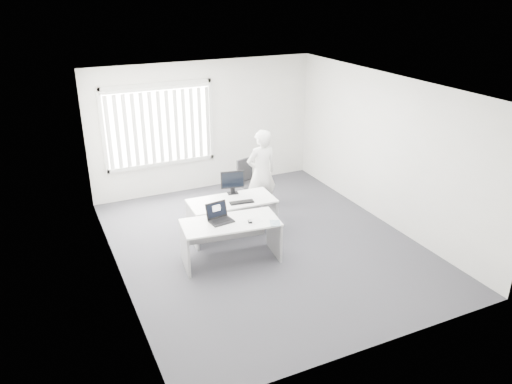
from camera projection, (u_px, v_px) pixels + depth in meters
name	position (u px, v px, depth m)	size (l,w,h in m)	color
ground	(265.00, 244.00, 8.83)	(6.00, 6.00, 0.00)	#424248
wall_back	(205.00, 126.00, 10.79)	(5.00, 0.02, 2.80)	white
wall_front	(379.00, 252.00, 5.78)	(5.00, 0.02, 2.80)	white
wall_left	(112.00, 195.00, 7.31)	(0.02, 6.00, 2.80)	white
wall_right	(386.00, 150.00, 9.26)	(0.02, 6.00, 2.80)	white
ceiling	(266.00, 86.00, 7.74)	(5.00, 6.00, 0.02)	silver
window	(159.00, 125.00, 10.31)	(2.32, 0.06, 1.76)	silver
blinds	(160.00, 127.00, 10.27)	(2.20, 0.10, 1.50)	white
desk_near	(231.00, 233.00, 8.13)	(1.64, 0.91, 0.71)	white
desk_far	(232.00, 210.00, 8.97)	(1.56, 0.77, 0.70)	white
office_chair	(249.00, 189.00, 10.43)	(0.64, 0.64, 0.92)	black
person	(261.00, 173.00, 9.67)	(0.63, 0.42, 1.74)	silver
laptop	(221.00, 214.00, 7.99)	(0.37, 0.33, 0.29)	black
paper_sheet	(253.00, 222.00, 8.06)	(0.31, 0.22, 0.00)	silver
mouse	(250.00, 221.00, 8.03)	(0.06, 0.10, 0.04)	#B6B6B8
booklet	(275.00, 223.00, 7.99)	(0.16, 0.22, 0.01)	white
keyboard	(242.00, 202.00, 8.78)	(0.43, 0.14, 0.02)	black
monitor	(233.00, 182.00, 9.09)	(0.44, 0.13, 0.44)	black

